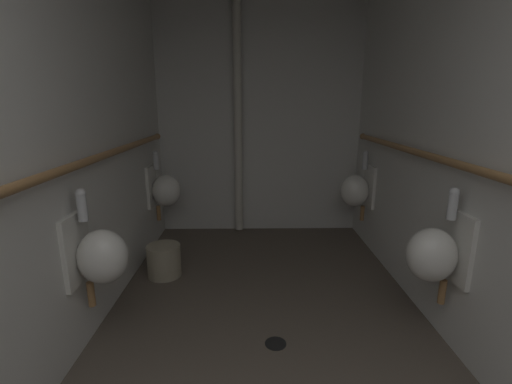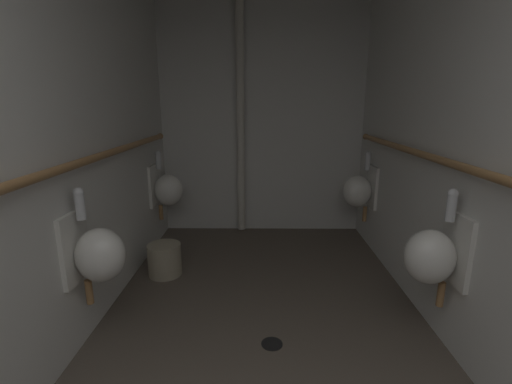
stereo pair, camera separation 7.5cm
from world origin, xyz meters
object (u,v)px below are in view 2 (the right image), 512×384
at_px(urinal_right_far, 359,190).
at_px(waste_bin, 165,260).
at_px(urinal_left_mid, 97,253).
at_px(urinal_right_mid, 433,255).
at_px(urinal_left_far, 167,189).
at_px(standpipe_back_wall, 241,120).
at_px(floor_drain, 272,344).

height_order(urinal_right_far, waste_bin, urinal_right_far).
height_order(urinal_left_mid, urinal_right_mid, same).
relative_size(urinal_right_mid, waste_bin, 2.54).
bearing_deg(urinal_right_far, urinal_left_mid, -141.26).
bearing_deg(urinal_left_far, standpipe_back_wall, 28.66).
distance_m(urinal_right_mid, urinal_right_far, 1.65).
relative_size(urinal_left_mid, standpipe_back_wall, 0.29).
relative_size(urinal_left_far, standpipe_back_wall, 0.29).
xyz_separation_m(urinal_right_mid, urinal_right_far, (0.00, 1.65, 0.00)).
distance_m(standpipe_back_wall, floor_drain, 2.52).
height_order(urinal_left_mid, urinal_right_far, same).
relative_size(urinal_left_far, urinal_right_mid, 1.00).
distance_m(urinal_right_far, waste_bin, 2.09).
height_order(urinal_left_mid, standpipe_back_wall, standpipe_back_wall).
bearing_deg(urinal_right_far, urinal_left_far, 178.93).
xyz_separation_m(urinal_left_far, urinal_right_mid, (2.05, -1.69, 0.00)).
bearing_deg(waste_bin, floor_drain, -45.68).
relative_size(urinal_right_far, waste_bin, 2.54).
bearing_deg(urinal_right_far, urinal_right_mid, -90.00).
height_order(urinal_left_far, urinal_right_mid, same).
relative_size(urinal_left_far, urinal_right_far, 1.00).
xyz_separation_m(urinal_left_mid, urinal_right_mid, (2.05, -0.01, 0.00)).
bearing_deg(standpipe_back_wall, urinal_left_far, -151.34).
relative_size(urinal_left_mid, floor_drain, 5.39).
bearing_deg(urinal_left_mid, waste_bin, 81.82).
relative_size(urinal_left_mid, urinal_right_far, 1.00).
bearing_deg(floor_drain, urinal_right_mid, 0.16).
distance_m(urinal_right_mid, floor_drain, 1.15).
xyz_separation_m(urinal_left_far, standpipe_back_wall, (0.78, 0.42, 0.71)).
bearing_deg(urinal_right_far, standpipe_back_wall, 159.96).
relative_size(urinal_left_mid, urinal_left_far, 1.00).
bearing_deg(floor_drain, urinal_right_far, 59.57).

